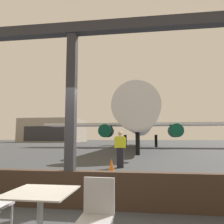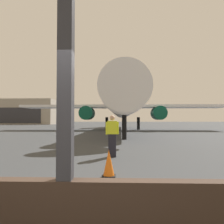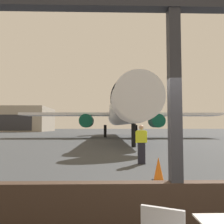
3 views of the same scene
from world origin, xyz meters
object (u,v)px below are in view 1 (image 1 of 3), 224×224
traffic_cone (111,169)px  distant_hangar (54,131)px  cafe_chair_window_right (97,210)px  ground_crew_worker (120,149)px  dining_table (40,214)px  airplane (140,122)px

traffic_cone → distant_hangar: size_ratio=0.04×
cafe_chair_window_right → ground_crew_worker: bearing=93.9°
distant_hangar → dining_table: bearing=-67.9°
airplane → traffic_cone: bearing=-91.3°
cafe_chair_window_right → traffic_cone: cafe_chair_window_right is taller
airplane → ground_crew_worker: airplane is taller
dining_table → airplane: size_ratio=0.02×
dining_table → ground_crew_worker: size_ratio=0.48×
cafe_chair_window_right → distant_hangar: 81.52m
dining_table → distant_hangar: bearing=112.1°
cafe_chair_window_right → distant_hangar: (-31.26, 75.21, 3.43)m
dining_table → traffic_cone: traffic_cone is taller
cafe_chair_window_right → distant_hangar: size_ratio=0.05×
airplane → traffic_cone: size_ratio=48.37×
ground_crew_worker → traffic_cone: bearing=-89.5°
traffic_cone → cafe_chair_window_right: bearing=-83.9°
dining_table → airplane: (0.84, 30.51, 3.30)m
cafe_chair_window_right → distant_hangar: bearing=112.6°
cafe_chair_window_right → ground_crew_worker: 8.27m
cafe_chair_window_right → distant_hangar: distant_hangar is taller
ground_crew_worker → airplane: bearing=88.4°
dining_table → distant_hangar: 81.15m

